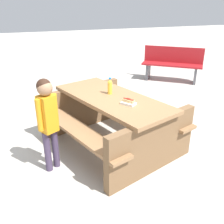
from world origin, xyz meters
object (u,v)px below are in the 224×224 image
at_px(soda_bottle, 110,86).
at_px(park_bench_near, 172,63).
at_px(child_in_coat, 47,114).
at_px(hotdog_tray, 128,102).
at_px(picnic_table, 112,117).

xyz_separation_m(soda_bottle, park_bench_near, (-2.45, 2.53, -0.41)).
bearing_deg(park_bench_near, child_in_coat, -50.30).
distance_m(hotdog_tray, park_bench_near, 3.81).
bearing_deg(soda_bottle, picnic_table, -5.65).
xyz_separation_m(soda_bottle, hotdog_tray, (0.45, 0.09, -0.08)).
distance_m(picnic_table, soda_bottle, 0.43).
distance_m(picnic_table, hotdog_tray, 0.48).
relative_size(picnic_table, soda_bottle, 9.29).
height_order(picnic_table, hotdog_tray, hotdog_tray).
xyz_separation_m(child_in_coat, park_bench_near, (-2.85, 3.43, -0.30)).
bearing_deg(hotdog_tray, soda_bottle, -168.78).
height_order(soda_bottle, park_bench_near, soda_bottle).
relative_size(picnic_table, child_in_coat, 1.85).
relative_size(child_in_coat, park_bench_near, 0.82).
bearing_deg(picnic_table, park_bench_near, 135.29).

